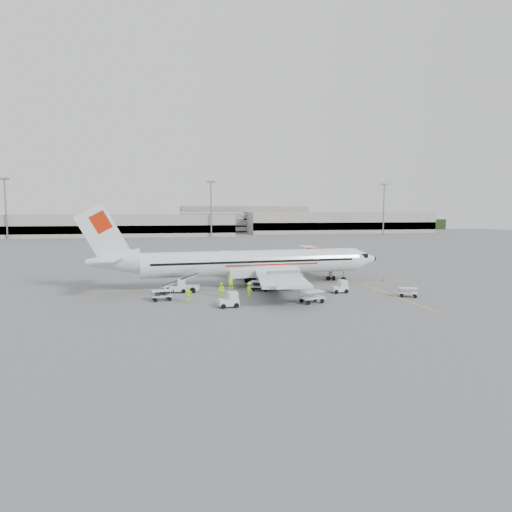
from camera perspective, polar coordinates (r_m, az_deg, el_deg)
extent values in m
plane|color=#56595B|center=(56.04, 0.40, -4.07)|extent=(360.00, 360.00, 0.00)
cube|color=yellow|center=(56.04, 0.40, -4.06)|extent=(44.00, 0.20, 0.01)
cube|color=yellow|center=(53.40, 17.16, -4.81)|extent=(0.20, 20.00, 0.01)
cone|color=#F24208|center=(62.73, 16.63, -2.93)|extent=(0.43, 0.43, 0.70)
cone|color=#F24208|center=(72.05, -5.39, -1.69)|extent=(0.33, 0.33, 0.54)
cone|color=#F24208|center=(48.52, 8.59, -5.30)|extent=(0.38, 0.38, 0.62)
imported|color=#ACE216|center=(53.76, -3.36, -3.46)|extent=(0.78, 0.60, 1.93)
imported|color=#ACE216|center=(49.05, -4.60, -4.51)|extent=(0.96, 0.85, 1.67)
imported|color=#ACE216|center=(49.17, -0.86, -4.45)|extent=(1.01, 1.26, 1.70)
imported|color=#ACE216|center=(46.47, -8.98, -5.13)|extent=(1.06, 0.74, 1.67)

